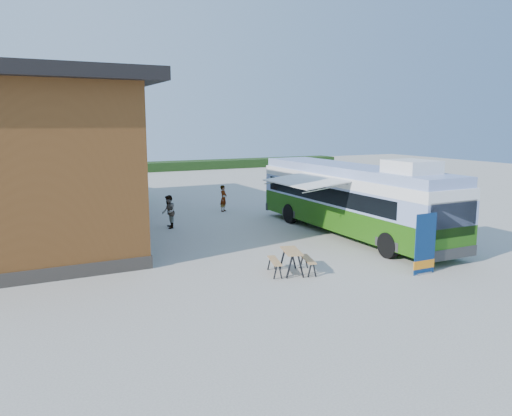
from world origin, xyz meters
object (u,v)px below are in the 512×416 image
person_b (169,212)px  slurry_tanker (101,177)px  bus (351,197)px  person_a (223,198)px  banner (425,250)px  picnic_table (291,256)px

person_b → slurry_tanker: bearing=-163.1°
bus → slurry_tanker: bus is taller
bus → person_a: (-3.06, 8.91, -1.07)m
bus → banner: bus is taller
banner → person_b: size_ratio=1.29×
banner → person_b: bearing=117.0°
slurry_tanker → person_b: bearing=-84.7°
person_b → slurry_tanker: slurry_tanker is taller
picnic_table → person_a: (2.87, 13.17, 0.17)m
bus → picnic_table: size_ratio=6.88×
picnic_table → banner: bearing=-10.4°
person_a → person_b: size_ratio=0.94×
person_a → person_b: 5.66m
picnic_table → person_b: (-1.68, 9.81, 0.22)m
banner → person_a: banner is taller
bus → picnic_table: (-5.93, -4.26, -1.24)m
picnic_table → slurry_tanker: slurry_tanker is taller
banner → slurry_tanker: bearing=106.2°
banner → bus: bearing=76.7°
person_b → slurry_tanker: size_ratio=0.26×
banner → person_b: 13.47m
bus → person_a: 9.48m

